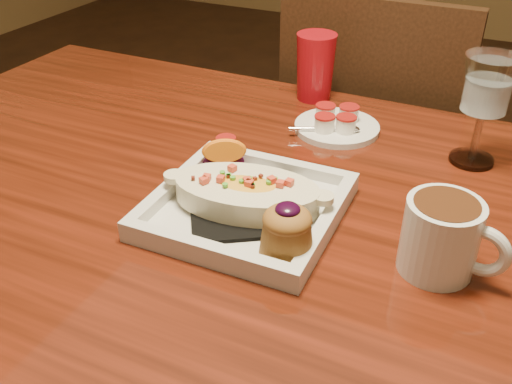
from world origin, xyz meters
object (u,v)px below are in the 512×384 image
at_px(coffee_mug, 443,235).
at_px(saucer, 336,124).
at_px(plate, 251,202).
at_px(goblet, 487,91).
at_px(red_tumbler, 315,67).
at_px(chair_far, 373,161).
at_px(table, 268,264).

xyz_separation_m(coffee_mug, saucer, (-0.23, 0.31, -0.04)).
xyz_separation_m(plate, goblet, (0.25, 0.30, 0.09)).
distance_m(plate, saucer, 0.31).
bearing_deg(red_tumbler, saucer, -54.16).
relative_size(plate, goblet, 1.44).
bearing_deg(goblet, plate, -130.22).
relative_size(plate, red_tumbler, 1.97).
bearing_deg(goblet, chair_far, 123.35).
distance_m(goblet, saucer, 0.26).
height_order(plate, goblet, goblet).
height_order(table, red_tumbler, red_tumbler).
distance_m(table, coffee_mug, 0.28).
bearing_deg(saucer, table, -90.62).
distance_m(chair_far, plate, 0.71).
bearing_deg(saucer, coffee_mug, -52.56).
bearing_deg(red_tumbler, plate, -80.80).
relative_size(table, plate, 5.90).
bearing_deg(chair_far, goblet, 123.35).
xyz_separation_m(table, chair_far, (-0.00, 0.63, -0.15)).
height_order(chair_far, coffee_mug, chair_far).
bearing_deg(red_tumbler, table, -78.21).
distance_m(coffee_mug, goblet, 0.30).
bearing_deg(saucer, plate, -93.20).
bearing_deg(table, red_tumbler, 101.79).
bearing_deg(table, saucer, 89.38).
xyz_separation_m(goblet, saucer, (-0.23, 0.01, -0.11)).
bearing_deg(plate, goblet, 48.52).
height_order(goblet, red_tumbler, goblet).
bearing_deg(red_tumbler, chair_far, 70.01).
relative_size(coffee_mug, red_tumbler, 0.99).
height_order(table, saucer, saucer).
distance_m(table, saucer, 0.30).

